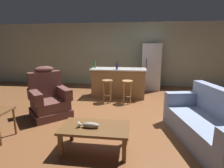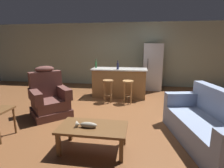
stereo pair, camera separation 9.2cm
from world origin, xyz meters
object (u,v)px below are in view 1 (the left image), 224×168
couch (211,125)px  bottle_short_amber (95,65)px  refrigerator (151,67)px  bottle_tall_green (117,66)px  recliner_near_lamp (49,98)px  fish_figurine (89,125)px  bar_stool_right (127,87)px  kitchen_island (118,83)px  coffee_table (95,130)px  bar_stool_left (107,87)px

couch → bottle_short_amber: 3.86m
refrigerator → bottle_short_amber: (-1.94, -1.15, 0.18)m
bottle_tall_green → recliner_near_lamp: bearing=-133.5°
refrigerator → couch: bearing=-79.3°
couch → bottle_short_amber: size_ratio=6.83×
fish_figurine → bottle_tall_green: bearing=87.2°
fish_figurine → bottle_short_amber: size_ratio=1.14×
bar_stool_right → refrigerator: refrigerator is taller
kitchen_island → bar_stool_right: (0.33, -0.63, -0.01)m
kitchen_island → refrigerator: refrigerator is taller
fish_figurine → bar_stool_right: 2.60m
coffee_table → bar_stool_left: size_ratio=1.62×
bar_stool_right → bottle_short_amber: bearing=149.0°
bar_stool_right → bottle_short_amber: (-1.12, 0.68, 0.59)m
bar_stool_left → refrigerator: bearing=52.3°
coffee_table → kitchen_island: size_ratio=0.61×
coffee_table → fish_figurine: 0.14m
coffee_table → bar_stool_left: bearing=94.3°
coffee_table → fish_figurine: bearing=-150.6°
couch → bar_stool_right: (-1.54, 2.02, 0.13)m
coffee_table → kitchen_island: bearing=88.5°
recliner_near_lamp → bar_stool_left: 1.73m
bottle_tall_green → coffee_table: bearing=-91.1°
recliner_near_lamp → bottle_tall_green: size_ratio=4.29×
fish_figurine → bottle_tall_green: (0.14, 2.97, 0.59)m
fish_figurine → kitchen_island: (0.17, 3.18, 0.02)m
coffee_table → bar_stool_left: 2.51m
recliner_near_lamp → refrigerator: bearing=95.2°
bar_stool_left → refrigerator: size_ratio=0.39×
coffee_table → bottle_short_amber: (-0.71, 3.18, 0.70)m
recliner_near_lamp → bottle_tall_green: bottle_tall_green is taller
coffee_table → bottle_short_amber: 3.33m
bar_stool_left → coffee_table: bearing=-85.7°
bottle_tall_green → refrigerator: bearing=50.5°
kitchen_island → refrigerator: (1.14, 1.20, 0.40)m
refrigerator → recliner_near_lamp: bearing=-131.7°
kitchen_island → bar_stool_left: size_ratio=2.65×
recliner_near_lamp → couch: bearing=33.0°
fish_figurine → bottle_tall_green: size_ratio=1.21×
bottle_short_amber → bar_stool_left: bearing=-52.2°
coffee_table → recliner_near_lamp: 1.97m
fish_figurine → refrigerator: bearing=73.3°
kitchen_island → fish_figurine: bearing=-93.1°
fish_figurine → couch: size_ratio=0.17×
recliner_near_lamp → bottle_short_amber: size_ratio=4.03×
kitchen_island → bar_stool_right: size_ratio=2.65×
coffee_table → bar_stool_right: (0.41, 2.50, 0.11)m
recliner_near_lamp → refrigerator: (2.68, 3.01, 0.46)m
bar_stool_right → bottle_tall_green: bearing=131.0°
recliner_near_lamp → coffee_table: bearing=4.6°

